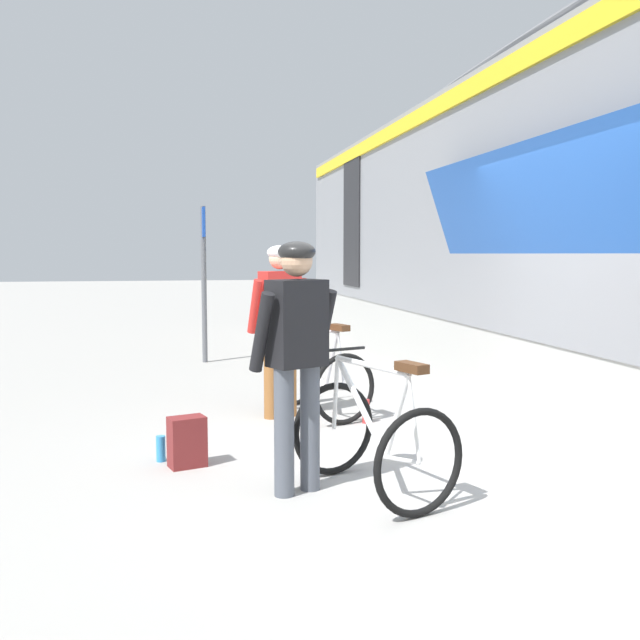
{
  "coord_description": "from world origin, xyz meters",
  "views": [
    {
      "loc": [
        -1.77,
        -5.09,
        1.68
      ],
      "look_at": [
        -0.41,
        1.41,
        1.05
      ],
      "focal_mm": 39.49,
      "sensor_mm": 36.0,
      "label": 1
    }
  ],
  "objects_px": {
    "bicycle_far_white": "(373,438)",
    "water_bottle_near_the_bikes": "(366,411)",
    "bicycle_near_silver": "(318,377)",
    "water_bottle_by_the_backpack": "(161,449)",
    "cyclist_far_in_dark": "(297,344)",
    "backpack_on_platform": "(187,442)",
    "platform_sign_post": "(204,257)",
    "cyclist_near_in_red": "(280,315)"
  },
  "relations": [
    {
      "from": "cyclist_near_in_red",
      "to": "bicycle_near_silver",
      "type": "xyz_separation_m",
      "value": [
        0.4,
        0.02,
        -0.65
      ]
    },
    {
      "from": "bicycle_far_white",
      "to": "water_bottle_by_the_backpack",
      "type": "distance_m",
      "value": 1.86
    },
    {
      "from": "cyclist_far_in_dark",
      "to": "platform_sign_post",
      "type": "height_order",
      "value": "platform_sign_post"
    },
    {
      "from": "cyclist_far_in_dark",
      "to": "backpack_on_platform",
      "type": "relative_size",
      "value": 4.4
    },
    {
      "from": "cyclist_far_in_dark",
      "to": "bicycle_near_silver",
      "type": "relative_size",
      "value": 1.42
    },
    {
      "from": "backpack_on_platform",
      "to": "water_bottle_by_the_backpack",
      "type": "relative_size",
      "value": 1.91
    },
    {
      "from": "cyclist_near_in_red",
      "to": "water_bottle_near_the_bikes",
      "type": "xyz_separation_m",
      "value": [
        0.79,
        -0.44,
        -0.94
      ]
    },
    {
      "from": "water_bottle_by_the_backpack",
      "to": "platform_sign_post",
      "type": "distance_m",
      "value": 5.47
    },
    {
      "from": "bicycle_near_silver",
      "to": "platform_sign_post",
      "type": "height_order",
      "value": "platform_sign_post"
    },
    {
      "from": "bicycle_far_white",
      "to": "water_bottle_near_the_bikes",
      "type": "distance_m",
      "value": 2.1
    },
    {
      "from": "bicycle_near_silver",
      "to": "water_bottle_by_the_backpack",
      "type": "relative_size",
      "value": 5.95
    },
    {
      "from": "backpack_on_platform",
      "to": "bicycle_near_silver",
      "type": "bearing_deg",
      "value": 31.68
    },
    {
      "from": "cyclist_near_in_red",
      "to": "backpack_on_platform",
      "type": "relative_size",
      "value": 4.4
    },
    {
      "from": "bicycle_near_silver",
      "to": "water_bottle_by_the_backpack",
      "type": "distance_m",
      "value": 2.11
    },
    {
      "from": "cyclist_near_in_red",
      "to": "platform_sign_post",
      "type": "bearing_deg",
      "value": 98.66
    },
    {
      "from": "cyclist_near_in_red",
      "to": "water_bottle_by_the_backpack",
      "type": "xyz_separation_m",
      "value": [
        -1.18,
        -1.34,
        -0.95
      ]
    },
    {
      "from": "cyclist_near_in_red",
      "to": "water_bottle_by_the_backpack",
      "type": "bearing_deg",
      "value": -131.32
    },
    {
      "from": "cyclist_near_in_red",
      "to": "platform_sign_post",
      "type": "relative_size",
      "value": 0.73
    },
    {
      "from": "cyclist_far_in_dark",
      "to": "bicycle_near_silver",
      "type": "height_order",
      "value": "cyclist_far_in_dark"
    },
    {
      "from": "backpack_on_platform",
      "to": "water_bottle_by_the_backpack",
      "type": "xyz_separation_m",
      "value": [
        -0.21,
        0.19,
        -0.1
      ]
    },
    {
      "from": "bicycle_near_silver",
      "to": "platform_sign_post",
      "type": "relative_size",
      "value": 0.52
    },
    {
      "from": "water_bottle_near_the_bikes",
      "to": "platform_sign_post",
      "type": "xyz_separation_m",
      "value": [
        -1.38,
        4.32,
        1.5
      ]
    },
    {
      "from": "water_bottle_near_the_bikes",
      "to": "platform_sign_post",
      "type": "bearing_deg",
      "value": 107.78
    },
    {
      "from": "cyclist_near_in_red",
      "to": "cyclist_far_in_dark",
      "type": "height_order",
      "value": "same"
    },
    {
      "from": "cyclist_far_in_dark",
      "to": "water_bottle_near_the_bikes",
      "type": "height_order",
      "value": "cyclist_far_in_dark"
    },
    {
      "from": "cyclist_near_in_red",
      "to": "water_bottle_by_the_backpack",
      "type": "relative_size",
      "value": 8.43
    },
    {
      "from": "cyclist_near_in_red",
      "to": "water_bottle_near_the_bikes",
      "type": "distance_m",
      "value": 1.3
    },
    {
      "from": "cyclist_far_in_dark",
      "to": "water_bottle_near_the_bikes",
      "type": "bearing_deg",
      "value": 61.28
    },
    {
      "from": "water_bottle_near_the_bikes",
      "to": "bicycle_far_white",
      "type": "bearing_deg",
      "value": -104.17
    },
    {
      "from": "bicycle_near_silver",
      "to": "water_bottle_by_the_backpack",
      "type": "xyz_separation_m",
      "value": [
        -1.58,
        -1.36,
        -0.3
      ]
    },
    {
      "from": "cyclist_far_in_dark",
      "to": "bicycle_far_white",
      "type": "relative_size",
      "value": 1.42
    },
    {
      "from": "bicycle_far_white",
      "to": "backpack_on_platform",
      "type": "bearing_deg",
      "value": 143.95
    },
    {
      "from": "water_bottle_by_the_backpack",
      "to": "platform_sign_post",
      "type": "xyz_separation_m",
      "value": [
        0.59,
        5.23,
        1.52
      ]
    },
    {
      "from": "cyclist_near_in_red",
      "to": "bicycle_near_silver",
      "type": "distance_m",
      "value": 0.77
    },
    {
      "from": "cyclist_near_in_red",
      "to": "bicycle_far_white",
      "type": "distance_m",
      "value": 2.55
    },
    {
      "from": "water_bottle_by_the_backpack",
      "to": "platform_sign_post",
      "type": "height_order",
      "value": "platform_sign_post"
    },
    {
      "from": "cyclist_near_in_red",
      "to": "cyclist_far_in_dark",
      "type": "distance_m",
      "value": 2.31
    },
    {
      "from": "water_bottle_by_the_backpack",
      "to": "bicycle_far_white",
      "type": "bearing_deg",
      "value": -36.99
    },
    {
      "from": "backpack_on_platform",
      "to": "water_bottle_by_the_backpack",
      "type": "distance_m",
      "value": 0.3
    },
    {
      "from": "water_bottle_by_the_backpack",
      "to": "backpack_on_platform",
      "type": "bearing_deg",
      "value": -42.24
    },
    {
      "from": "platform_sign_post",
      "to": "water_bottle_near_the_bikes",
      "type": "bearing_deg",
      "value": -72.22
    },
    {
      "from": "cyclist_far_in_dark",
      "to": "bicycle_near_silver",
      "type": "xyz_separation_m",
      "value": [
        0.63,
        2.32,
        -0.65
      ]
    }
  ]
}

